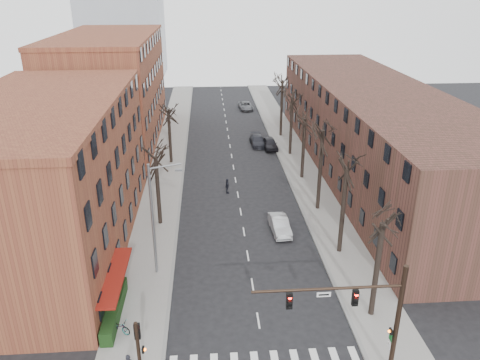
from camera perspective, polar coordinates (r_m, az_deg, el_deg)
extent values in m
cube|color=gray|center=(59.59, -8.69, 2.47)|extent=(4.00, 90.00, 0.15)
cube|color=gray|center=(60.39, 6.63, 2.86)|extent=(4.00, 90.00, 0.15)
cube|color=brown|center=(40.72, -22.43, 0.05)|extent=(12.00, 26.00, 12.00)
cube|color=brown|center=(67.40, -15.41, 10.44)|extent=(12.00, 28.00, 14.00)
cube|color=#522E26|center=(56.36, 15.85, 5.94)|extent=(12.00, 50.00, 10.00)
cube|color=maroon|center=(34.35, -14.49, -14.84)|extent=(1.20, 7.00, 0.15)
cube|color=#1C3713|center=(33.20, -15.06, -14.99)|extent=(0.80, 6.00, 1.00)
cylinder|color=black|center=(27.89, 18.61, -16.11)|extent=(0.28, 0.28, 7.20)
cylinder|color=black|center=(25.26, 10.68, -12.90)|extent=(8.00, 0.16, 0.16)
cube|color=black|center=(26.04, 13.87, -13.77)|extent=(0.32, 0.22, 0.95)
cube|color=black|center=(25.25, 6.03, -14.44)|extent=(0.32, 0.22, 0.95)
cube|color=silver|center=(25.42, 10.17, -13.58)|extent=(0.75, 0.04, 0.28)
cube|color=black|center=(28.17, 17.91, -17.14)|extent=(0.12, 0.30, 0.30)
cylinder|color=black|center=(27.27, -12.20, -20.21)|extent=(0.20, 0.20, 4.40)
cube|color=black|center=(26.42, -12.43, -17.56)|extent=(0.32, 0.22, 0.95)
cube|color=black|center=(26.97, -11.72, -19.60)|extent=(0.12, 0.30, 0.30)
cylinder|color=slate|center=(34.94, -10.59, -4.99)|extent=(0.20, 0.20, 9.00)
cylinder|color=slate|center=(33.06, -9.23, 1.65)|extent=(2.39, 0.12, 0.46)
cube|color=slate|center=(33.09, -7.48, 1.22)|extent=(0.50, 0.22, 0.14)
imported|color=#ABAEB2|center=(42.02, 4.87, -5.50)|extent=(1.70, 4.25, 1.37)
imported|color=black|center=(63.03, 3.67, 4.47)|extent=(1.96, 4.39, 1.47)
imported|color=black|center=(64.28, 2.17, 4.80)|extent=(2.04, 4.62, 1.32)
imported|color=#5A5C62|center=(83.28, 0.69, 9.03)|extent=(2.54, 4.88, 1.31)
imported|color=black|center=(49.35, -1.57, -0.75)|extent=(0.50, 1.00, 1.64)
imported|color=gray|center=(31.87, -14.62, -16.84)|extent=(1.87, 1.41, 0.94)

